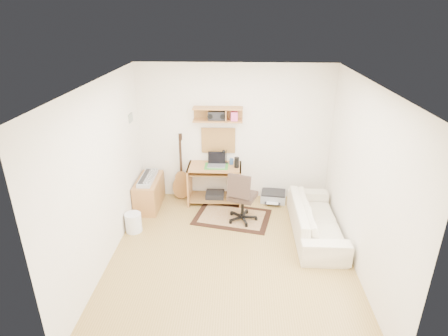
{
  "coord_description": "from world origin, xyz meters",
  "views": [
    {
      "loc": [
        0.11,
        -4.69,
        3.45
      ],
      "look_at": [
        -0.15,
        1.05,
        1.0
      ],
      "focal_mm": 29.91,
      "sensor_mm": 36.0,
      "label": 1
    }
  ],
  "objects_px": {
    "task_chair": "(243,196)",
    "sofa": "(316,215)",
    "desk": "(215,184)",
    "printer": "(273,197)",
    "cabinet": "(149,193)"
  },
  "relations": [
    {
      "from": "cabinet",
      "to": "printer",
      "type": "bearing_deg",
      "value": 7.8
    },
    {
      "from": "task_chair",
      "to": "printer",
      "type": "bearing_deg",
      "value": 71.65
    },
    {
      "from": "task_chair",
      "to": "sofa",
      "type": "xyz_separation_m",
      "value": [
        1.21,
        -0.37,
        -0.12
      ]
    },
    {
      "from": "cabinet",
      "to": "printer",
      "type": "relative_size",
      "value": 1.91
    },
    {
      "from": "sofa",
      "to": "printer",
      "type": "bearing_deg",
      "value": 27.77
    },
    {
      "from": "printer",
      "to": "sofa",
      "type": "relative_size",
      "value": 0.25
    },
    {
      "from": "task_chair",
      "to": "sofa",
      "type": "relative_size",
      "value": 0.52
    },
    {
      "from": "cabinet",
      "to": "sofa",
      "type": "distance_m",
      "value": 3.07
    },
    {
      "from": "desk",
      "to": "printer",
      "type": "height_order",
      "value": "desk"
    },
    {
      "from": "cabinet",
      "to": "sofa",
      "type": "xyz_separation_m",
      "value": [
        2.96,
        -0.82,
        0.09
      ]
    },
    {
      "from": "desk",
      "to": "sofa",
      "type": "distance_m",
      "value": 2.03
    },
    {
      "from": "task_chair",
      "to": "cabinet",
      "type": "relative_size",
      "value": 1.07
    },
    {
      "from": "printer",
      "to": "sofa",
      "type": "bearing_deg",
      "value": -54.64
    },
    {
      "from": "printer",
      "to": "sofa",
      "type": "distance_m",
      "value": 1.32
    },
    {
      "from": "desk",
      "to": "printer",
      "type": "distance_m",
      "value": 1.17
    }
  ]
}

